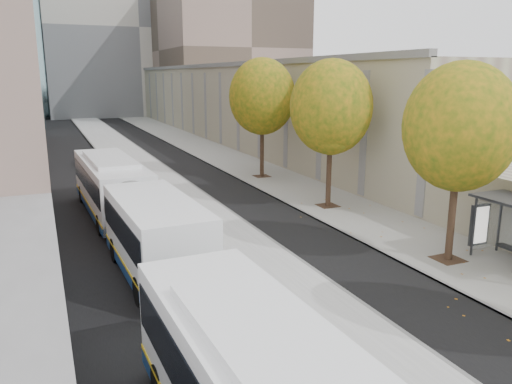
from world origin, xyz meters
TOP-DOWN VIEW (x-y plane):
  - bus_platform at (-3.88, 35.00)m, footprint 4.25×150.00m
  - sidewalk at (4.12, 35.00)m, footprint 4.75×150.00m
  - building_tan at (15.50, 64.00)m, footprint 18.00×92.00m
  - building_far_block at (6.00, 96.00)m, footprint 30.00×18.00m
  - tree_c at (3.60, 13.00)m, footprint 4.20×4.20m
  - tree_d at (3.60, 22.00)m, footprint 4.40×4.40m
  - tree_e at (3.60, 31.00)m, footprint 4.60×4.60m
  - bus_far at (-7.39, 21.27)m, footprint 3.19×17.24m
  - distant_car at (-7.22, 40.37)m, footprint 2.05×3.76m

SIDE VIEW (x-z plane):
  - sidewalk at x=4.12m, z-range 0.00..0.08m
  - bus_platform at x=-3.88m, z-range 0.00..0.15m
  - distant_car at x=-7.22m, z-range 0.00..1.21m
  - bus_far at x=-7.39m, z-range 0.13..2.99m
  - building_tan at x=15.50m, z-range 0.00..8.00m
  - tree_c at x=3.60m, z-range 1.61..8.89m
  - tree_d at x=3.60m, z-range 1.67..9.27m
  - tree_e at x=3.60m, z-range 1.73..9.64m
  - building_far_block at x=6.00m, z-range 0.00..30.00m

